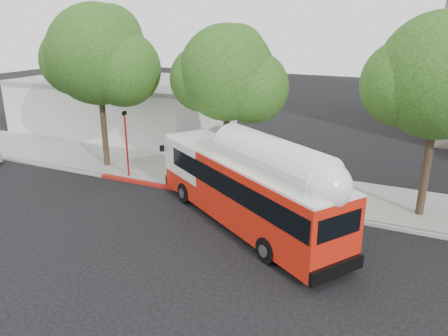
% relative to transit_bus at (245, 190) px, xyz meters
% --- Properties ---
extents(ground, '(120.00, 120.00, 0.00)m').
position_rel_transit_bus_xyz_m(ground, '(-1.96, -1.55, -1.66)').
color(ground, black).
rests_on(ground, ground).
extents(sidewalk, '(60.00, 5.00, 0.15)m').
position_rel_transit_bus_xyz_m(sidewalk, '(-1.96, 4.95, -1.59)').
color(sidewalk, gray).
rests_on(sidewalk, ground).
extents(curb_strip, '(60.00, 0.30, 0.15)m').
position_rel_transit_bus_xyz_m(curb_strip, '(-1.96, 2.35, -1.59)').
color(curb_strip, gray).
rests_on(curb_strip, ground).
extents(red_curb_segment, '(10.00, 0.32, 0.16)m').
position_rel_transit_bus_xyz_m(red_curb_segment, '(-4.96, 2.35, -1.58)').
color(red_curb_segment, '#9D1711').
rests_on(red_curb_segment, ground).
extents(street_tree_left, '(6.67, 5.80, 9.74)m').
position_rel_transit_bus_xyz_m(street_tree_left, '(-10.49, 4.01, 4.94)').
color(street_tree_left, '#2D2116').
rests_on(street_tree_left, ground).
extents(street_tree_mid, '(5.75, 5.00, 8.62)m').
position_rel_transit_bus_xyz_m(street_tree_mid, '(-2.55, 4.51, 4.24)').
color(street_tree_mid, '#2D2116').
rests_on(street_tree_mid, ground).
extents(low_commercial_bldg, '(16.20, 10.20, 4.25)m').
position_rel_transit_bus_xyz_m(low_commercial_bldg, '(-15.96, 12.45, 0.49)').
color(low_commercial_bldg, silver).
rests_on(low_commercial_bldg, ground).
extents(transit_bus, '(11.20, 8.32, 3.56)m').
position_rel_transit_bus_xyz_m(transit_bus, '(0.00, 0.00, 0.00)').
color(transit_bus, red).
rests_on(transit_bus, ground).
extents(signal_pole, '(0.11, 0.37, 3.94)m').
position_rel_transit_bus_xyz_m(signal_pole, '(-8.48, 2.85, 0.36)').
color(signal_pole, '#A51116').
rests_on(signal_pole, ground).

